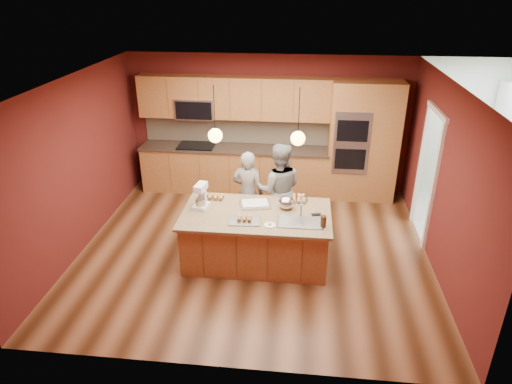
# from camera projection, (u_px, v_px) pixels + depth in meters

# --- Properties ---
(floor) EXTENTS (5.50, 5.50, 0.00)m
(floor) POSITION_uv_depth(u_px,v_px,m) (254.00, 249.00, 7.39)
(floor) COLOR #40210F
(floor) RESTS_ON ground
(ceiling) EXTENTS (5.50, 5.50, 0.00)m
(ceiling) POSITION_uv_depth(u_px,v_px,m) (254.00, 81.00, 6.24)
(ceiling) COLOR silver
(ceiling) RESTS_ON ground
(wall_back) EXTENTS (5.50, 0.00, 5.50)m
(wall_back) POSITION_uv_depth(u_px,v_px,m) (268.00, 124.00, 9.06)
(wall_back) COLOR #551816
(wall_back) RESTS_ON ground
(wall_front) EXTENTS (5.50, 0.00, 5.50)m
(wall_front) POSITION_uv_depth(u_px,v_px,m) (226.00, 268.00, 4.57)
(wall_front) COLOR #551816
(wall_front) RESTS_ON ground
(wall_left) EXTENTS (0.00, 5.00, 5.00)m
(wall_left) POSITION_uv_depth(u_px,v_px,m) (78.00, 165.00, 7.09)
(wall_left) COLOR #551816
(wall_left) RESTS_ON ground
(wall_right) EXTENTS (0.00, 5.00, 5.00)m
(wall_right) POSITION_uv_depth(u_px,v_px,m) (444.00, 180.00, 6.55)
(wall_right) COLOR #551816
(wall_right) RESTS_ON ground
(cabinet_run) EXTENTS (3.74, 0.64, 2.30)m
(cabinet_run) POSITION_uv_depth(u_px,v_px,m) (233.00, 144.00, 9.06)
(cabinet_run) COLOR brown
(cabinet_run) RESTS_ON floor
(oven_column) EXTENTS (1.30, 0.62, 2.30)m
(oven_column) POSITION_uv_depth(u_px,v_px,m) (363.00, 141.00, 8.69)
(oven_column) COLOR brown
(oven_column) RESTS_ON floor
(doorway_trim) EXTENTS (0.08, 1.11, 2.20)m
(doorway_trim) POSITION_uv_depth(u_px,v_px,m) (426.00, 177.00, 7.40)
(doorway_trim) COLOR white
(doorway_trim) RESTS_ON wall_right
(pendant_left) EXTENTS (0.20, 0.20, 0.80)m
(pendant_left) POSITION_uv_depth(u_px,v_px,m) (215.00, 135.00, 6.32)
(pendant_left) COLOR black
(pendant_left) RESTS_ON ceiling
(pendant_right) EXTENTS (0.20, 0.20, 0.80)m
(pendant_right) POSITION_uv_depth(u_px,v_px,m) (298.00, 138.00, 6.21)
(pendant_right) COLOR black
(pendant_right) RESTS_ON ceiling
(island) EXTENTS (2.21, 1.25, 1.20)m
(island) POSITION_uv_depth(u_px,v_px,m) (257.00, 236.00, 6.94)
(island) COLOR brown
(island) RESTS_ON floor
(person_left) EXTENTS (0.57, 0.42, 1.45)m
(person_left) POSITION_uv_depth(u_px,v_px,m) (248.00, 193.00, 7.62)
(person_left) COLOR black
(person_left) RESTS_ON floor
(person_right) EXTENTS (0.83, 0.67, 1.61)m
(person_right) POSITION_uv_depth(u_px,v_px,m) (279.00, 190.00, 7.54)
(person_right) COLOR gray
(person_right) RESTS_ON floor
(stand_mixer) EXTENTS (0.25, 0.31, 0.39)m
(stand_mixer) POSITION_uv_depth(u_px,v_px,m) (201.00, 198.00, 6.87)
(stand_mixer) COLOR white
(stand_mixer) RESTS_ON island
(sheet_cake) EXTENTS (0.52, 0.43, 0.05)m
(sheet_cake) POSITION_uv_depth(u_px,v_px,m) (255.00, 204.00, 6.99)
(sheet_cake) COLOR silver
(sheet_cake) RESTS_ON island
(cooling_rack) EXTENTS (0.47, 0.35, 0.02)m
(cooling_rack) POSITION_uv_depth(u_px,v_px,m) (245.00, 220.00, 6.55)
(cooling_rack) COLOR #9EA1A5
(cooling_rack) RESTS_ON island
(mixing_bowl) EXTENTS (0.24, 0.24, 0.21)m
(mixing_bowl) POSITION_uv_depth(u_px,v_px,m) (286.00, 203.00, 6.87)
(mixing_bowl) COLOR #BBBDC2
(mixing_bowl) RESTS_ON island
(plate) EXTENTS (0.17, 0.17, 0.01)m
(plate) POSITION_uv_depth(u_px,v_px,m) (270.00, 225.00, 6.43)
(plate) COLOR white
(plate) RESTS_ON island
(tumbler) EXTENTS (0.08, 0.08, 0.16)m
(tumbler) POSITION_uv_depth(u_px,v_px,m) (323.00, 221.00, 6.38)
(tumbler) COLOR #391A0E
(tumbler) RESTS_ON island
(phone) EXTENTS (0.16, 0.11, 0.01)m
(phone) POSITION_uv_depth(u_px,v_px,m) (316.00, 215.00, 6.72)
(phone) COLOR black
(phone) RESTS_ON island
(cupcakes_left) EXTENTS (0.34, 0.17, 0.08)m
(cupcakes_left) POSITION_uv_depth(u_px,v_px,m) (213.00, 197.00, 7.19)
(cupcakes_left) COLOR gold
(cupcakes_left) RESTS_ON island
(cupcakes_rack) EXTENTS (0.22, 0.14, 0.06)m
(cupcakes_rack) POSITION_uv_depth(u_px,v_px,m) (244.00, 219.00, 6.52)
(cupcakes_rack) COLOR gold
(cupcakes_rack) RESTS_ON island
(cupcakes_right) EXTENTS (0.22, 0.29, 0.07)m
(cupcakes_right) POSITION_uv_depth(u_px,v_px,m) (299.00, 199.00, 7.14)
(cupcakes_right) COLOR gold
(cupcakes_right) RESTS_ON island
(dryer) EXTENTS (0.62, 0.64, 0.90)m
(dryer) POSITION_uv_depth(u_px,v_px,m) (499.00, 197.00, 8.11)
(dryer) COLOR white
(dryer) RESTS_ON floor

